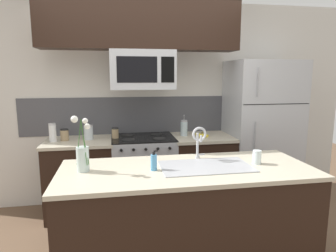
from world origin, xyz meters
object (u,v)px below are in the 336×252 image
(sink_faucet, at_px, (199,138))
(drinking_glass, at_px, (257,157))
(banana_bunch, at_px, (202,135))
(storage_jar_tall, at_px, (53,133))
(refrigerator, at_px, (260,132))
(storage_jar_medium, at_px, (65,135))
(dish_soap_bottle, at_px, (154,162))
(stove_range, at_px, (144,173))
(microwave, at_px, (142,70))
(french_press, at_px, (184,128))
(flower_vase, at_px, (83,156))
(storage_jar_squat, at_px, (115,133))
(storage_jar_short, at_px, (88,132))

(sink_faucet, bearing_deg, drinking_glass, -25.12)
(banana_bunch, bearing_deg, storage_jar_tall, 178.61)
(refrigerator, xyz_separation_m, sink_faucet, (-1.14, -1.05, 0.18))
(storage_jar_tall, distance_m, banana_bunch, 1.78)
(storage_jar_tall, bearing_deg, storage_jar_medium, 19.61)
(dish_soap_bottle, bearing_deg, refrigerator, 39.02)
(stove_range, distance_m, dish_soap_bottle, 1.37)
(microwave, distance_m, dish_soap_bottle, 1.45)
(french_press, bearing_deg, banana_bunch, -30.54)
(microwave, bearing_deg, drinking_glass, -54.65)
(sink_faucet, bearing_deg, storage_jar_medium, 141.53)
(flower_vase, bearing_deg, french_press, 48.25)
(microwave, height_order, storage_jar_squat, microwave)
(microwave, xyz_separation_m, flower_vase, (-0.59, -1.17, -0.69))
(drinking_glass, bearing_deg, storage_jar_medium, 144.59)
(microwave, height_order, drinking_glass, microwave)
(dish_soap_bottle, bearing_deg, storage_jar_medium, 124.53)
(storage_jar_squat, height_order, banana_bunch, storage_jar_squat)
(refrigerator, bearing_deg, banana_bunch, -174.33)
(storage_jar_short, bearing_deg, storage_jar_tall, -171.81)
(stove_range, bearing_deg, drinking_glass, -55.10)
(storage_jar_tall, relative_size, sink_faucet, 0.70)
(sink_faucet, xyz_separation_m, drinking_glass, (0.46, -0.22, -0.14))
(microwave, relative_size, storage_jar_squat, 5.42)
(microwave, height_order, banana_bunch, microwave)
(storage_jar_squat, height_order, flower_vase, flower_vase)
(microwave, relative_size, french_press, 2.79)
(stove_range, distance_m, storage_jar_squat, 0.61)
(microwave, relative_size, refrigerator, 0.40)
(storage_jar_short, xyz_separation_m, french_press, (1.18, 0.02, 0.01))
(storage_jar_short, bearing_deg, stove_range, -3.41)
(microwave, relative_size, flower_vase, 1.65)
(sink_faucet, relative_size, flower_vase, 0.68)
(french_press, height_order, drinking_glass, french_press)
(stove_range, height_order, storage_jar_medium, storage_jar_medium)
(stove_range, height_order, banana_bunch, banana_bunch)
(stove_range, distance_m, storage_jar_tall, 1.18)
(storage_jar_medium, height_order, drinking_glass, storage_jar_medium)
(storage_jar_medium, bearing_deg, stove_range, -1.58)
(storage_jar_medium, bearing_deg, flower_vase, -74.98)
(flower_vase, bearing_deg, storage_jar_tall, 110.94)
(banana_bunch, distance_m, drinking_glass, 1.19)
(storage_jar_medium, bearing_deg, storage_jar_squat, -1.66)
(stove_range, xyz_separation_m, microwave, (0.00, -0.02, 1.27))
(storage_jar_short, bearing_deg, banana_bunch, -4.14)
(storage_jar_squat, height_order, sink_faucet, sink_faucet)
(storage_jar_squat, bearing_deg, flower_vase, -102.15)
(flower_vase, bearing_deg, storage_jar_short, 92.55)
(stove_range, xyz_separation_m, sink_faucet, (0.41, -1.03, 0.65))
(storage_jar_squat, relative_size, sink_faucet, 0.45)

